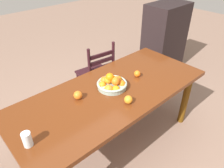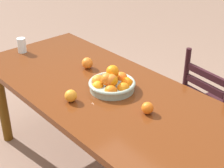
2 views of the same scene
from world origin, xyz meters
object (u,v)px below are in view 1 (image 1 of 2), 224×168
at_px(chair_near_window, 97,75).
at_px(orange_loose_2, 128,100).
at_px(cabinet, 164,39).
at_px(fruit_bowl, 112,83).
at_px(drinking_glass, 27,139).
at_px(orange_loose_0, 78,95).
at_px(dining_table, 112,98).
at_px(orange_loose_1, 137,74).

height_order(chair_near_window, orange_loose_2, chair_near_window).
xyz_separation_m(cabinet, orange_loose_2, (-1.81, -0.92, 0.20)).
bearing_deg(fruit_bowl, drinking_glass, -171.83).
xyz_separation_m(fruit_bowl, orange_loose_0, (-0.35, 0.07, -0.01)).
distance_m(cabinet, fruit_bowl, 1.88).
height_order(dining_table, cabinet, cabinet).
relative_size(chair_near_window, orange_loose_2, 12.20).
bearing_deg(chair_near_window, drinking_glass, 39.54).
relative_size(dining_table, orange_loose_1, 29.15).
distance_m(orange_loose_0, drinking_glass, 0.60).
xyz_separation_m(cabinet, fruit_bowl, (-1.75, -0.64, 0.21)).
bearing_deg(drinking_glass, orange_loose_1, 4.75).
distance_m(chair_near_window, orange_loose_2, 1.07).
bearing_deg(orange_loose_2, fruit_bowl, 78.07).
height_order(fruit_bowl, orange_loose_1, fruit_bowl).
distance_m(dining_table, orange_loose_2, 0.27).
height_order(cabinet, orange_loose_2, cabinet).
bearing_deg(orange_loose_2, dining_table, 84.19).
xyz_separation_m(dining_table, orange_loose_2, (-0.02, -0.24, 0.13)).
bearing_deg(dining_table, drinking_glass, -173.76).
bearing_deg(orange_loose_0, orange_loose_2, -50.17).
bearing_deg(cabinet, chair_near_window, 178.62).
bearing_deg(fruit_bowl, cabinet, 20.16).
relative_size(chair_near_window, drinking_glass, 7.94).
bearing_deg(orange_loose_1, chair_near_window, 89.56).
relative_size(cabinet, orange_loose_0, 14.44).
distance_m(orange_loose_1, orange_loose_2, 0.46).
bearing_deg(fruit_bowl, orange_loose_2, -101.93).
bearing_deg(cabinet, drinking_glass, -164.08).
bearing_deg(orange_loose_1, fruit_bowl, 175.19).
distance_m(dining_table, chair_near_window, 0.82).
bearing_deg(orange_loose_2, cabinet, 26.83).
relative_size(orange_loose_1, orange_loose_2, 0.92).
bearing_deg(dining_table, cabinet, 20.79).
relative_size(orange_loose_0, orange_loose_2, 1.06).
bearing_deg(cabinet, orange_loose_0, -165.12).
bearing_deg(chair_near_window, orange_loose_0, 47.96).
bearing_deg(orange_loose_0, orange_loose_1, -8.57).
xyz_separation_m(dining_table, orange_loose_0, (-0.31, 0.11, 0.13)).
height_order(dining_table, orange_loose_1, orange_loose_1).
bearing_deg(orange_loose_0, fruit_bowl, -12.06).
relative_size(chair_near_window, cabinet, 0.80).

